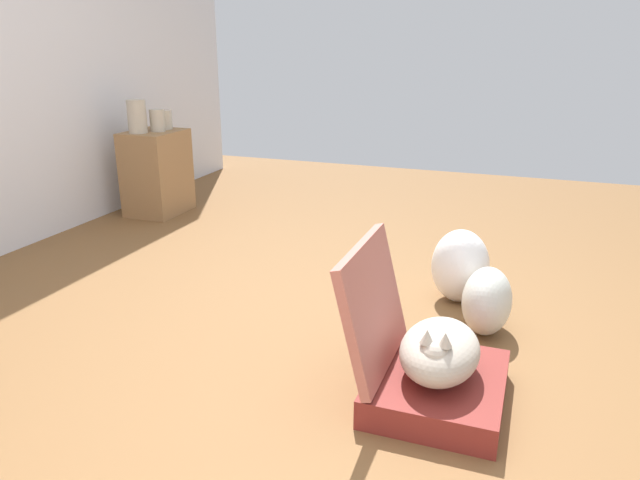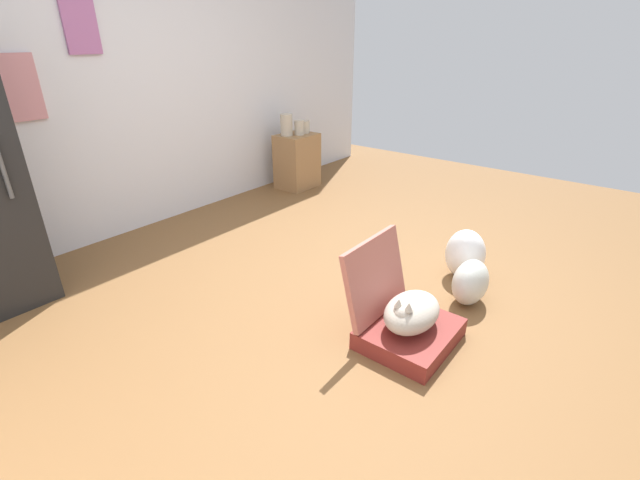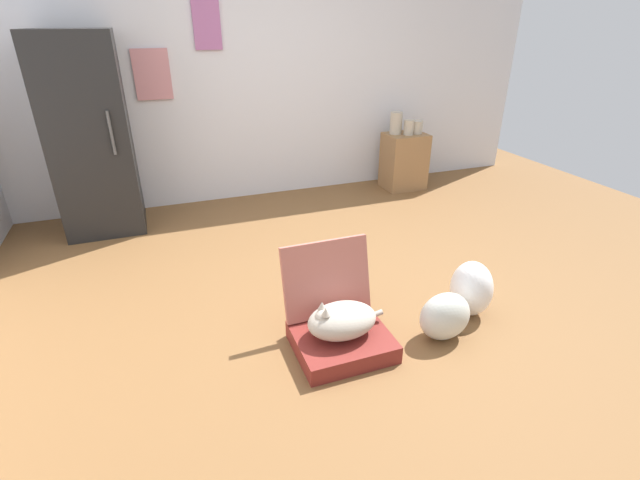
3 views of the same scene
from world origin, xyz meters
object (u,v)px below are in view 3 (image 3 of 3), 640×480
vase_short (416,127)px  vase_round (409,127)px  plastic_bag_clear (471,288)px  cat (341,320)px  refrigerator (90,137)px  vase_tall (396,123)px  suitcase_base (342,342)px  side_table (404,161)px  plastic_bag_white (445,316)px

vase_short → vase_round: (-0.11, -0.03, 0.01)m
plastic_bag_clear → vase_round: (0.85, 2.32, 0.51)m
cat → vase_round: 3.00m
cat → refrigerator: (-1.35, 2.36, 0.64)m
cat → vase_tall: vase_tall is taller
suitcase_base → plastic_bag_clear: 0.94m
refrigerator → cat: bearing=-60.3°
suitcase_base → cat: cat is taller
cat → refrigerator: 2.79m
side_table → vase_short: 0.40m
suitcase_base → cat: 0.15m
vase_tall → vase_round: size_ratio=1.48×
vase_round → vase_tall: bearing=141.5°
suitcase_base → plastic_bag_white: bearing=-9.9°
suitcase_base → plastic_bag_white: size_ratio=1.68×
plastic_bag_clear → vase_short: size_ratio=2.65×
suitcase_base → vase_short: bearing=51.8°
cat → plastic_bag_white: 0.64m
suitcase_base → plastic_bag_clear: plastic_bag_clear is taller
plastic_bag_clear → side_table: bearing=70.2°
side_table → vase_tall: size_ratio=2.64×
plastic_bag_clear → vase_short: (0.96, 2.35, 0.50)m
refrigerator → vase_short: size_ratio=12.01×
cat → vase_short: 3.09m
plastic_bag_white → refrigerator: size_ratio=0.19×
cat → vase_short: vase_short is taller
suitcase_base → plastic_bag_clear: bearing=3.3°
plastic_bag_white → vase_round: vase_round is taller
cat → vase_short: (1.89, 2.40, 0.48)m
refrigerator → suitcase_base: bearing=-60.2°
side_table → vase_short: size_ratio=4.39×
cat → refrigerator: bearing=119.7°
plastic_bag_clear → vase_tall: 2.57m
side_table → vase_round: vase_round is taller
plastic_bag_clear → vase_tall: bearing=73.0°
plastic_bag_white → cat: bearing=170.2°
plastic_bag_clear → refrigerator: 3.31m
plastic_bag_clear → side_table: 2.51m
refrigerator → plastic_bag_white: bearing=-51.4°
refrigerator → vase_tall: 3.02m
cat → refrigerator: refrigerator is taller
cat → side_table: size_ratio=0.79×
refrigerator → vase_round: (3.13, 0.01, -0.15)m
suitcase_base → vase_round: vase_round is taller
suitcase_base → vase_short: 3.12m
vase_tall → cat: bearing=-124.2°
suitcase_base → refrigerator: bearing=119.8°
refrigerator → vase_tall: (3.01, 0.10, -0.11)m
plastic_bag_white → vase_round: (1.15, 2.48, 0.54)m
plastic_bag_white → vase_round: bearing=65.0°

